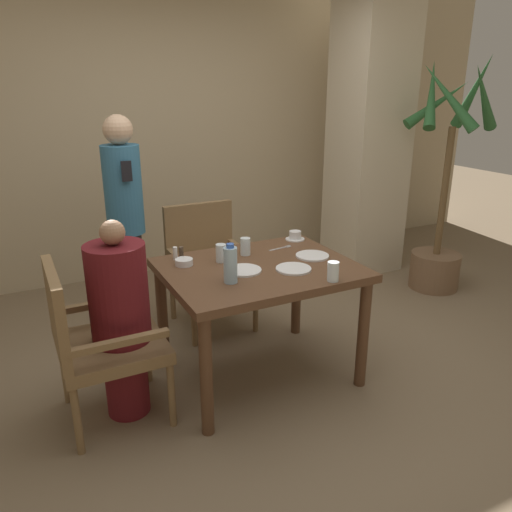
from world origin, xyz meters
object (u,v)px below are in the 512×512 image
Objects in this scene: diner_in_left_chair at (121,319)px; chair_far_side at (208,260)px; potted_palm at (441,215)px; water_bottle at (230,265)px; glass_tall_mid at (333,271)px; plate_main_right at (244,270)px; bowl_small at (184,262)px; standing_host at (126,218)px; glass_tall_near at (221,253)px; plate_dessert_center at (293,269)px; glass_tall_far at (245,246)px; teacup_with_saucer at (295,236)px; chair_left_side at (95,338)px; plate_main_left at (312,256)px.

diner_in_left_chair reaches higher than chair_far_side.
potted_palm is 9.07× the size of water_bottle.
chair_far_side is 8.20× the size of glass_tall_mid.
diner_in_left_chair reaches higher than water_bottle.
plate_main_right is 1.96× the size of bowl_small.
water_bottle reaches higher than glass_tall_mid.
glass_tall_near is at bearing -67.54° from standing_host.
plate_dessert_center is (0.70, -1.23, -0.10)m from standing_host.
glass_tall_far is (0.19, 0.05, 0.00)m from glass_tall_near.
water_bottle reaches higher than glass_tall_near.
teacup_with_saucer is 1.20× the size of glass_tall_far.
chair_left_side reaches higher than plate_dessert_center.
chair_far_side is (0.99, 0.87, 0.00)m from chair_left_side.
standing_host reaches higher than bowl_small.
teacup_with_saucer reaches higher than bowl_small.
potted_palm is 1.82m from plate_main_left.
chair_far_side is at bearing 91.33° from glass_tall_far.
chair_far_side is 8.52× the size of bowl_small.
chair_left_side is at bearing 167.77° from water_bottle.
glass_tall_far is (1.01, 0.23, 0.30)m from chair_left_side.
bowl_small is (-2.51, -0.36, 0.08)m from potted_palm.
plate_main_left is 0.58m from glass_tall_near.
chair_far_side is 8.20× the size of glass_tall_far.
standing_host is at bearing 118.63° from glass_tall_mid.
plate_dessert_center is at bearing -147.25° from plate_main_left.
chair_left_side is at bearing 180.00° from diner_in_left_chair.
bowl_small is at bearing 146.27° from plate_dessert_center.
bowl_small is 0.96× the size of glass_tall_mid.
diner_in_left_chair is 5.40× the size of plate_dessert_center.
plate_main_left is at bearing -66.47° from chair_far_side.
standing_host reaches higher than glass_tall_near.
potted_palm reaches higher than diner_in_left_chair.
chair_left_side is 0.83m from water_bottle.
chair_left_side reaches higher than glass_tall_mid.
bowl_small is 0.42m from glass_tall_far.
glass_tall_near is at bearing -170.02° from potted_palm.
plate_main_right is at bearing -145.99° from teacup_with_saucer.
plate_main_left is at bearing 32.75° from plate_dessert_center.
plate_main_right is at bearing -69.11° from standing_host.
teacup_with_saucer reaches higher than plate_dessert_center.
standing_host is 1.27m from water_bottle.
plate_dessert_center is (-1.96, -0.72, 0.06)m from potted_palm.
diner_in_left_chair is at bearing -165.31° from glass_tall_far.
plate_main_right is 1.88× the size of glass_tall_near.
plate_main_left is at bearing 72.82° from glass_tall_mid.
standing_host is at bearing 119.73° from plate_dessert_center.
diner_in_left_chair is 0.56× the size of potted_palm.
chair_far_side is 0.95m from plate_main_right.
chair_far_side is 0.45× the size of potted_palm.
diner_in_left_chair is 1.38m from teacup_with_saucer.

